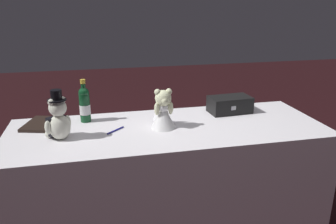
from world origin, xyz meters
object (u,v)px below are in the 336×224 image
at_px(teddy_bear_bride, 163,110).
at_px(signing_pen, 116,130).
at_px(teddy_bear_groom, 58,120).
at_px(champagne_bottle, 85,104).
at_px(gift_case_black, 230,105).
at_px(guestbook, 44,124).

height_order(teddy_bear_bride, signing_pen, teddy_bear_bride).
bearing_deg(teddy_bear_bride, signing_pen, -178.02).
height_order(teddy_bear_groom, teddy_bear_bride, teddy_bear_groom).
distance_m(teddy_bear_groom, champagne_bottle, 0.30).
xyz_separation_m(teddy_bear_groom, gift_case_black, (1.13, 0.23, -0.06)).
relative_size(teddy_bear_groom, guestbook, 1.12).
bearing_deg(champagne_bottle, signing_pen, -49.38).
bearing_deg(champagne_bottle, teddy_bear_bride, -23.02).
xyz_separation_m(teddy_bear_groom, teddy_bear_bride, (0.61, 0.06, -0.00)).
bearing_deg(gift_case_black, teddy_bear_groom, -168.38).
bearing_deg(teddy_bear_groom, guestbook, 116.08).
bearing_deg(champagne_bottle, gift_case_black, -1.65).
bearing_deg(signing_pen, teddy_bear_groom, -171.09).
bearing_deg(gift_case_black, teddy_bear_bride, -161.60).
relative_size(teddy_bear_bride, guestbook, 0.97).
bearing_deg(signing_pen, champagne_bottle, 130.62).
bearing_deg(guestbook, teddy_bear_groom, -48.27).
xyz_separation_m(teddy_bear_bride, signing_pen, (-0.29, -0.01, -0.11)).
bearing_deg(teddy_bear_groom, signing_pen, 8.91).
distance_m(teddy_bear_bride, guestbook, 0.76).
bearing_deg(champagne_bottle, guestbook, -175.90).
distance_m(teddy_bear_bride, signing_pen, 0.31).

